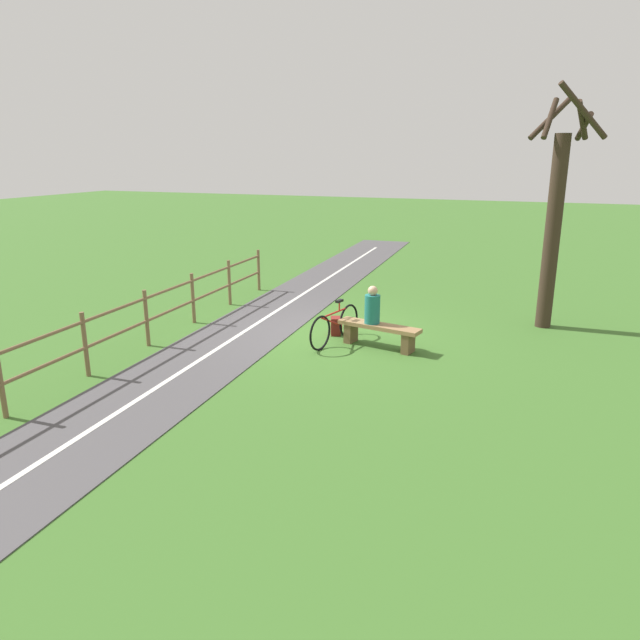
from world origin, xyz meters
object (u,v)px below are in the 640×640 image
Objects in this scene: bicycle at (335,326)px; tree_far_left at (555,218)px; bench at (379,331)px; person_seated at (372,307)px; backpack at (336,326)px.

bicycle is 5.31m from tree_far_left.
bicycle is (0.91, 0.07, 0.04)m from bench.
person_seated is 1.22m from backpack.
tree_far_left is (-3.25, -2.72, 1.61)m from person_seated.
bench is at bearing 107.93° from bicycle.
tree_far_left is at bearing -126.24° from bench.
tree_far_left reaches higher than bench.
person_seated is (0.16, -0.03, 0.48)m from bench.
tree_far_left reaches higher than backpack.
person_seated reaches higher than bicycle.
tree_far_left is at bearing -151.78° from backpack.
bench is 2.29× the size of person_seated.
person_seated is at bearing 111.41° from bicycle.
bicycle reaches higher than backpack.
bench reaches higher than backpack.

